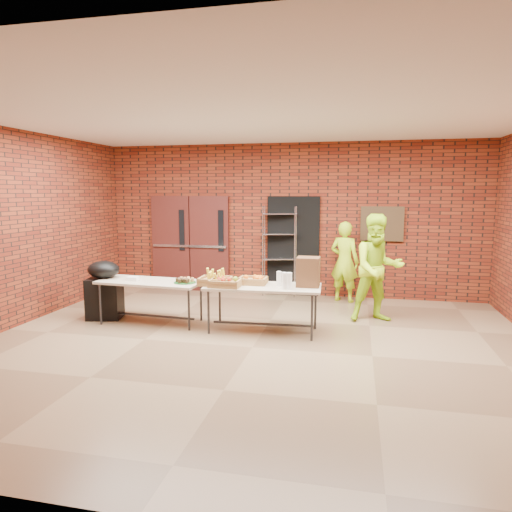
# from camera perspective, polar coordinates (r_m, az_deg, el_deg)

# --- Properties ---
(room) EXTENTS (8.08, 7.08, 3.28)m
(room) POSITION_cam_1_polar(r_m,az_deg,el_deg) (6.25, -0.47, 2.63)
(room) COLOR brown
(room) RESTS_ON ground
(double_doors) EXTENTS (1.78, 0.12, 2.10)m
(double_doors) POSITION_cam_1_polar(r_m,az_deg,el_deg) (10.22, -8.22, 1.56)
(double_doors) COLOR #3F1612
(double_doors) RESTS_ON room
(dark_doorway) EXTENTS (1.10, 0.06, 2.10)m
(dark_doorway) POSITION_cam_1_polar(r_m,az_deg,el_deg) (9.68, 4.66, 1.24)
(dark_doorway) COLOR black
(dark_doorway) RESTS_ON room
(bronze_plaque) EXTENTS (0.85, 0.04, 0.70)m
(bronze_plaque) POSITION_cam_1_polar(r_m,az_deg,el_deg) (9.55, 15.47, 3.90)
(bronze_plaque) COLOR #3E2F18
(bronze_plaque) RESTS_ON room
(wire_rack) EXTENTS (0.73, 0.39, 1.89)m
(wire_rack) POSITION_cam_1_polar(r_m,az_deg,el_deg) (9.60, 2.94, 0.58)
(wire_rack) COLOR #ABAAB1
(wire_rack) RESTS_ON room
(table_left) EXTENTS (1.79, 0.85, 0.72)m
(table_left) POSITION_cam_1_polar(r_m,az_deg,el_deg) (7.83, -13.01, -3.46)
(table_left) COLOR #B9AC8D
(table_left) RESTS_ON room
(table_right) EXTENTS (1.83, 0.84, 0.74)m
(table_right) POSITION_cam_1_polar(r_m,az_deg,el_deg) (7.14, 0.87, -4.21)
(table_right) COLOR #B9AC8D
(table_right) RESTS_ON room
(basket_bananas) EXTENTS (0.49, 0.38, 0.15)m
(basket_bananas) POSITION_cam_1_polar(r_m,az_deg,el_deg) (7.21, -5.12, -3.09)
(basket_bananas) COLOR #AE7E46
(basket_bananas) RESTS_ON table_right
(basket_oranges) EXTENTS (0.43, 0.34, 0.13)m
(basket_oranges) POSITION_cam_1_polar(r_m,az_deg,el_deg) (7.25, -0.39, -3.05)
(basket_oranges) COLOR #AE7E46
(basket_oranges) RESTS_ON table_right
(basket_apples) EXTENTS (0.47, 0.36, 0.15)m
(basket_apples) POSITION_cam_1_polar(r_m,az_deg,el_deg) (7.05, -3.87, -3.33)
(basket_apples) COLOR #AE7E46
(basket_apples) RESTS_ON table_right
(muffin_tray) EXTENTS (0.36, 0.36, 0.09)m
(muffin_tray) POSITION_cam_1_polar(r_m,az_deg,el_deg) (7.53, -8.89, -3.02)
(muffin_tray) COLOR #144C19
(muffin_tray) RESTS_ON table_left
(napkin_box) EXTENTS (0.19, 0.13, 0.06)m
(napkin_box) POSITION_cam_1_polar(r_m,az_deg,el_deg) (7.90, -15.13, -2.75)
(napkin_box) COLOR white
(napkin_box) RESTS_ON table_left
(coffee_dispenser) EXTENTS (0.35, 0.31, 0.46)m
(coffee_dispenser) POSITION_cam_1_polar(r_m,az_deg,el_deg) (7.08, 6.55, -1.98)
(coffee_dispenser) COLOR #52351C
(coffee_dispenser) RESTS_ON table_right
(cup_stack_front) EXTENTS (0.08, 0.08, 0.25)m
(cup_stack_front) POSITION_cam_1_polar(r_m,az_deg,el_deg) (6.88, 3.57, -3.11)
(cup_stack_front) COLOR white
(cup_stack_front) RESTS_ON table_right
(cup_stack_mid) EXTENTS (0.08, 0.08, 0.25)m
(cup_stack_mid) POSITION_cam_1_polar(r_m,az_deg,el_deg) (6.85, 4.17, -3.14)
(cup_stack_mid) COLOR white
(cup_stack_mid) RESTS_ON table_right
(cup_stack_back) EXTENTS (0.08, 0.08, 0.23)m
(cup_stack_back) POSITION_cam_1_polar(r_m,az_deg,el_deg) (7.08, 2.90, -2.86)
(cup_stack_back) COLOR white
(cup_stack_back) RESTS_ON table_right
(covered_grill) EXTENTS (0.64, 0.57, 1.01)m
(covered_grill) POSITION_cam_1_polar(r_m,az_deg,el_deg) (8.35, -18.43, -4.01)
(covered_grill) COLOR black
(covered_grill) RESTS_ON room
(volunteer_woman) EXTENTS (0.69, 0.57, 1.61)m
(volunteer_woman) POSITION_cam_1_polar(r_m,az_deg,el_deg) (9.27, 11.00, -0.70)
(volunteer_woman) COLOR #B4E719
(volunteer_woman) RESTS_ON room
(volunteer_man) EXTENTS (1.05, 0.92, 1.83)m
(volunteer_man) POSITION_cam_1_polar(r_m,az_deg,el_deg) (7.95, 14.96, -1.48)
(volunteer_man) COLOR #B4E719
(volunteer_man) RESTS_ON room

